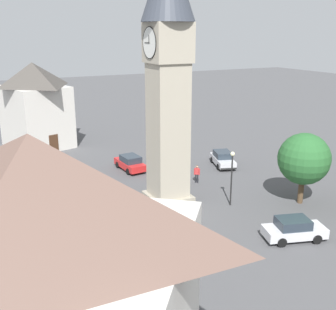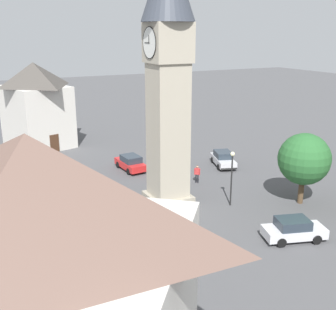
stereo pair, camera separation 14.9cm
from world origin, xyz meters
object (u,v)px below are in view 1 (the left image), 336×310
(car_white_side, at_px, (15,192))
(building_shop_left, at_px, (43,284))
(car_silver_kerb, at_px, (81,181))
(pedestrian, at_px, (197,172))
(car_red_corner, at_px, (294,229))
(clock_tower, at_px, (168,55))
(tree, at_px, (304,159))
(lamp_post, at_px, (232,169))
(building_corner_back, at_px, (36,104))
(car_black_far, at_px, (223,159))
(car_blue_kerb, at_px, (130,163))

(car_white_side, relative_size, building_shop_left, 0.35)
(car_silver_kerb, bearing_deg, car_white_side, 91.25)
(pedestrian, bearing_deg, building_shop_left, 136.95)
(building_shop_left, bearing_deg, car_red_corner, -71.13)
(clock_tower, height_order, tree, clock_tower)
(tree, xyz_separation_m, lamp_post, (2.18, 5.35, -0.68))
(tree, distance_m, building_corner_back, 31.78)
(building_corner_back, xyz_separation_m, lamp_post, (-25.44, -10.33, -2.06))
(car_white_side, relative_size, tree, 0.77)
(tree, bearing_deg, building_corner_back, 29.59)
(building_corner_back, bearing_deg, building_shop_left, 170.45)
(car_red_corner, relative_size, car_black_far, 1.00)
(pedestrian, relative_size, lamp_post, 0.38)
(car_white_side, xyz_separation_m, car_black_far, (-0.01, -20.48, 0.00))
(car_blue_kerb, height_order, building_shop_left, building_shop_left)
(car_blue_kerb, xyz_separation_m, lamp_post, (-11.84, -3.86, 2.28))
(car_red_corner, distance_m, car_white_side, 21.95)
(car_black_far, xyz_separation_m, lamp_post, (-8.72, 5.21, 2.28))
(car_red_corner, xyz_separation_m, pedestrian, (12.29, 0.18, 0.25))
(clock_tower, height_order, car_blue_kerb, clock_tower)
(pedestrian, distance_m, building_shop_left, 25.20)
(car_blue_kerb, bearing_deg, building_corner_back, 25.45)
(car_red_corner, xyz_separation_m, building_shop_left, (-5.85, 17.13, 4.60))
(car_black_far, relative_size, pedestrian, 2.63)
(building_corner_back, bearing_deg, lamp_post, -157.90)
(car_blue_kerb, relative_size, tree, 0.73)
(car_silver_kerb, relative_size, car_black_far, 0.99)
(car_white_side, distance_m, tree, 23.51)
(car_red_corner, relative_size, lamp_post, 0.99)
(lamp_post, bearing_deg, car_red_corner, -176.39)
(car_red_corner, height_order, building_shop_left, building_shop_left)
(car_blue_kerb, distance_m, lamp_post, 12.66)
(car_silver_kerb, xyz_separation_m, tree, (-11.03, -15.09, 2.97))
(car_black_far, distance_m, pedestrian, 5.85)
(clock_tower, bearing_deg, building_corner_back, 15.66)
(car_black_far, relative_size, building_corner_back, 0.44)
(car_silver_kerb, xyz_separation_m, building_corner_back, (16.59, 0.59, 4.35))
(clock_tower, xyz_separation_m, pedestrian, (2.57, -4.30, -10.75))
(car_white_side, xyz_separation_m, building_corner_back, (16.71, -4.93, 4.35))
(car_white_side, xyz_separation_m, building_shop_left, (-21.22, 1.44, 4.60))
(car_white_side, height_order, lamp_post, lamp_post)
(car_red_corner, xyz_separation_m, building_corner_back, (32.07, 10.75, 4.35))
(clock_tower, distance_m, pedestrian, 11.86)
(car_blue_kerb, bearing_deg, tree, -146.70)
(clock_tower, bearing_deg, tree, -119.18)
(car_silver_kerb, distance_m, building_shop_left, 22.91)
(car_red_corner, distance_m, building_corner_back, 34.10)
(car_blue_kerb, xyz_separation_m, pedestrian, (-6.19, -4.10, 0.25))
(building_shop_left, bearing_deg, car_white_side, -3.89)
(pedestrian, bearing_deg, car_black_far, -58.31)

